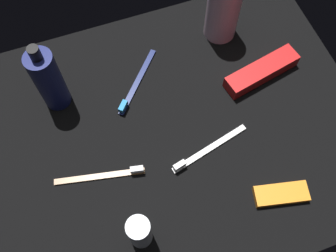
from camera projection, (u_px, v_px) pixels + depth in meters
ground_plane at (168, 133)px, 82.07cm from camera, size 84.00×64.00×1.20cm
lotion_bottle at (49, 80)px, 77.58cm from camera, size 5.59×5.59×18.38cm
bodywash_bottle at (223, 8)px, 85.40cm from camera, size 7.42×7.42×17.88cm
deodorant_stick at (140, 232)px, 67.98cm from camera, size 4.21×4.21×9.77cm
toothbrush_white at (205, 151)px, 79.10cm from camera, size 17.78×5.37×2.10cm
toothbrush_brown at (105, 175)px, 76.88cm from camera, size 17.86×4.88×2.10cm
toothbrush_navy at (136, 85)px, 85.76cm from camera, size 12.86×14.25×2.10cm
toothpaste_box_red at (261, 71)px, 86.05cm from camera, size 18.13×7.86×3.20cm
snack_bar_orange at (281, 194)px, 75.10cm from camera, size 11.03×6.20×1.50cm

